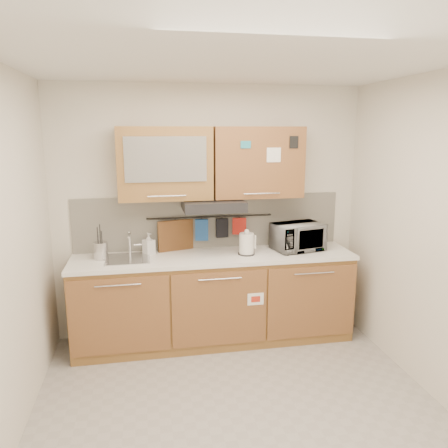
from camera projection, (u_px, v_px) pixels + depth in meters
name	position (u px, v px, depth m)	size (l,w,h in m)	color
floor	(239.00, 410.00, 3.42)	(3.20, 3.20, 0.00)	#9E9993
ceiling	(242.00, 60.00, 2.87)	(3.20, 3.20, 0.00)	white
wall_back	(209.00, 212.00, 4.59)	(3.20, 3.20, 0.00)	silver
wall_left	(3.00, 262.00, 2.86)	(3.00, 3.00, 0.00)	silver
wall_right	(439.00, 240.00, 3.43)	(3.00, 3.00, 0.00)	silver
base_cabinet	(215.00, 303.00, 4.48)	(2.80, 0.64, 0.88)	olive
countertop	(214.00, 257.00, 4.37)	(2.82, 0.62, 0.04)	white
backsplash	(210.00, 222.00, 4.60)	(2.80, 0.02, 0.56)	silver
upper_cabinets	(211.00, 163.00, 4.30)	(1.82, 0.37, 0.70)	olive
range_hood	(213.00, 205.00, 4.32)	(0.60, 0.46, 0.10)	black
sink	(128.00, 259.00, 4.23)	(0.42, 0.40, 0.26)	silver
utensil_rail	(210.00, 217.00, 4.55)	(0.02, 0.02, 1.30)	black
utensil_crock	(101.00, 250.00, 4.21)	(0.18, 0.18, 0.34)	#BBBABF
kettle	(247.00, 244.00, 4.38)	(0.19, 0.18, 0.26)	white
toaster	(291.00, 241.00, 4.53)	(0.29, 0.21, 0.20)	black
microwave	(298.00, 237.00, 4.54)	(0.50, 0.34, 0.28)	#999999
soap_bottle	(149.00, 243.00, 4.39)	(0.10, 0.10, 0.22)	#999999
cutting_board	(176.00, 242.00, 4.52)	(0.38, 0.03, 0.47)	brown
oven_mitt	(202.00, 230.00, 4.54)	(0.14, 0.03, 0.23)	#1F4B92
dark_pouch	(222.00, 228.00, 4.58)	(0.13, 0.04, 0.20)	black
pot_holder	(239.00, 226.00, 4.61)	(0.14, 0.02, 0.18)	#B11F17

